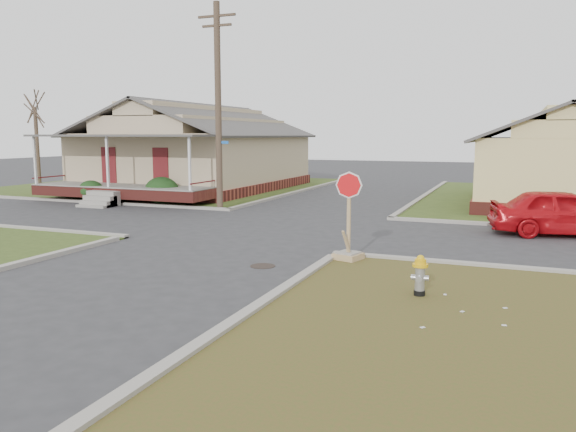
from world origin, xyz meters
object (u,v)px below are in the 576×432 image
at_px(utility_pole, 218,104).
at_px(red_sedan, 563,212).
at_px(fire_hydrant, 420,273).
at_px(stop_sign, 348,241).

height_order(utility_pole, red_sedan, utility_pole).
bearing_deg(fire_hydrant, red_sedan, 66.03).
xyz_separation_m(utility_pole, red_sedan, (13.80, -1.63, -3.88)).
xyz_separation_m(utility_pole, stop_sign, (8.26, -8.01, -4.11)).
relative_size(stop_sign, red_sedan, 0.51).
bearing_deg(utility_pole, red_sedan, -6.72).
height_order(fire_hydrant, stop_sign, stop_sign).
distance_m(fire_hydrant, red_sedan, 9.68).
height_order(utility_pole, stop_sign, utility_pole).
relative_size(utility_pole, fire_hydrant, 10.63).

